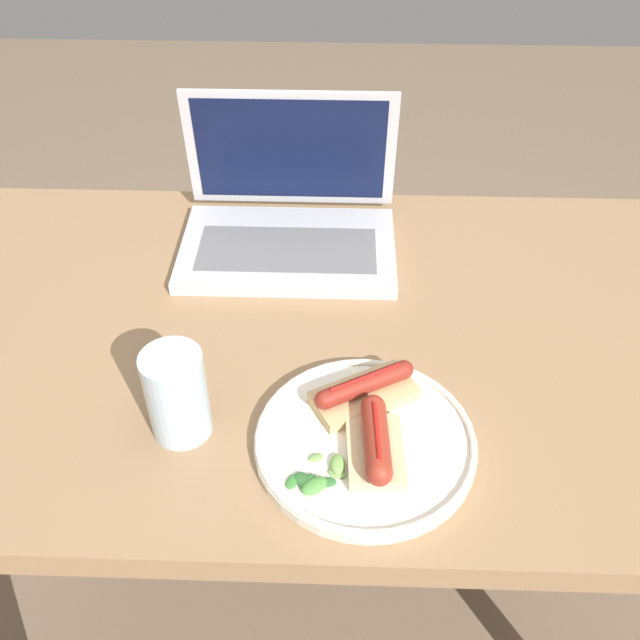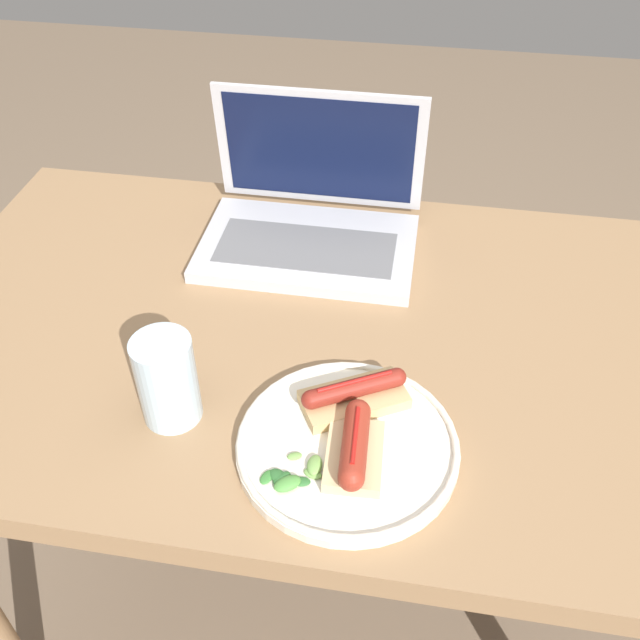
{
  "view_description": "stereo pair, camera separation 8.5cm",
  "coord_description": "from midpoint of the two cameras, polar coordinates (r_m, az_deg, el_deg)",
  "views": [
    {
      "loc": [
        0.02,
        -0.69,
        1.36
      ],
      "look_at": [
        -0.0,
        -0.05,
        0.8
      ],
      "focal_mm": 40.0,
      "sensor_mm": 36.0,
      "label": 1
    },
    {
      "loc": [
        0.1,
        -0.68,
        1.36
      ],
      "look_at": [
        -0.0,
        -0.05,
        0.8
      ],
      "focal_mm": 40.0,
      "sensor_mm": 36.0,
      "label": 2
    }
  ],
  "objects": [
    {
      "name": "drinking_glass",
      "position": [
        0.8,
        -14.43,
        -5.94
      ],
      "size": [
        0.07,
        0.07,
        0.11
      ],
      "color": "silver",
      "rests_on": "desk"
    },
    {
      "name": "sausage_toast_middle",
      "position": [
        0.76,
        1.24,
        -10.04
      ],
      "size": [
        0.06,
        0.11,
        0.04
      ],
      "rotation": [
        0.0,
        0.0,
        1.62
      ],
      "color": "#D6B784",
      "rests_on": "plate"
    },
    {
      "name": "salad_pile",
      "position": [
        0.75,
        -3.36,
        -12.62
      ],
      "size": [
        0.07,
        0.06,
        0.01
      ],
      "color": "#4C8E3D",
      "rests_on": "plate"
    },
    {
      "name": "sausage_toast_left",
      "position": [
        0.81,
        0.58,
        -5.83
      ],
      "size": [
        0.13,
        0.11,
        0.04
      ],
      "rotation": [
        0.0,
        0.0,
        3.65
      ],
      "color": "tan",
      "rests_on": "plate"
    },
    {
      "name": "plate",
      "position": [
        0.79,
        0.51,
        -9.81
      ],
      "size": [
        0.24,
        0.24,
        0.02
      ],
      "color": "silver",
      "rests_on": "desk"
    },
    {
      "name": "laptop",
      "position": [
        1.06,
        -4.83,
        7.86
      ],
      "size": [
        0.31,
        0.22,
        0.21
      ],
      "color": "#B7B7BC",
      "rests_on": "desk"
    },
    {
      "name": "desk",
      "position": [
        0.99,
        -2.31,
        -4.79
      ],
      "size": [
        1.12,
        0.67,
        0.74
      ],
      "color": "#93704C",
      "rests_on": "ground_plane"
    },
    {
      "name": "ground_plane",
      "position": [
        1.53,
        -1.61,
        -21.72
      ],
      "size": [
        6.0,
        6.0,
        0.0
      ],
      "primitive_type": "plane",
      "color": "#75604C"
    }
  ]
}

